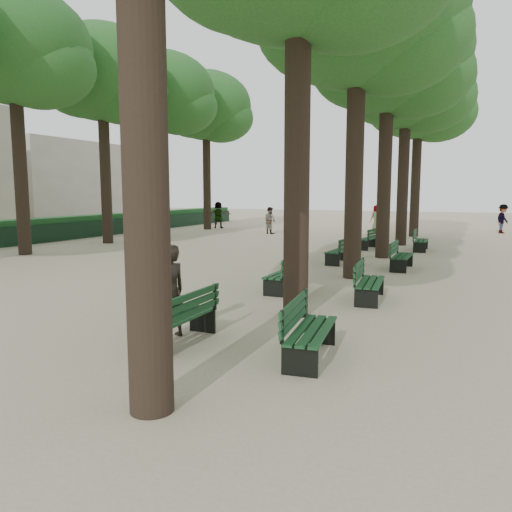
% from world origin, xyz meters
% --- Properties ---
extents(ground, '(120.00, 120.00, 0.00)m').
position_xyz_m(ground, '(0.00, 0.00, 0.00)').
color(ground, '#B8A98B').
rests_on(ground, ground).
extents(tree_central_2, '(6.00, 6.00, 9.95)m').
position_xyz_m(tree_central_2, '(1.50, 8.00, 7.65)').
color(tree_central_2, '#33261C').
rests_on(tree_central_2, ground).
extents(tree_central_3, '(6.00, 6.00, 9.95)m').
position_xyz_m(tree_central_3, '(1.50, 13.00, 7.65)').
color(tree_central_3, '#33261C').
rests_on(tree_central_3, ground).
extents(tree_central_4, '(6.00, 6.00, 9.95)m').
position_xyz_m(tree_central_4, '(1.50, 18.00, 7.65)').
color(tree_central_4, '#33261C').
rests_on(tree_central_4, ground).
extents(tree_central_5, '(6.00, 6.00, 9.95)m').
position_xyz_m(tree_central_5, '(1.50, 23.00, 7.65)').
color(tree_central_5, '#33261C').
rests_on(tree_central_5, ground).
extents(tree_far_2, '(6.00, 6.00, 10.45)m').
position_xyz_m(tree_far_2, '(-12.00, 8.00, 8.14)').
color(tree_far_2, '#33261C').
rests_on(tree_far_2, ground).
extents(tree_far_3, '(6.00, 6.00, 10.45)m').
position_xyz_m(tree_far_3, '(-12.00, 13.00, 8.14)').
color(tree_far_3, '#33261C').
rests_on(tree_far_3, ground).
extents(tree_far_4, '(6.00, 6.00, 10.45)m').
position_xyz_m(tree_far_4, '(-12.00, 18.00, 8.14)').
color(tree_far_4, '#33261C').
rests_on(tree_far_4, ground).
extents(tree_far_5, '(6.00, 6.00, 10.45)m').
position_xyz_m(tree_far_5, '(-12.00, 23.00, 8.14)').
color(tree_far_5, '#33261C').
rests_on(tree_far_5, ground).
extents(bench_left_0, '(0.59, 1.80, 0.92)m').
position_xyz_m(bench_left_0, '(0.37, 0.35, 0.27)').
color(bench_left_0, black).
rests_on(bench_left_0, ground).
extents(bench_left_1, '(0.58, 1.80, 0.92)m').
position_xyz_m(bench_left_1, '(0.37, 5.31, 0.27)').
color(bench_left_1, black).
rests_on(bench_left_1, ground).
extents(bench_left_2, '(0.66, 1.83, 0.92)m').
position_xyz_m(bench_left_2, '(0.37, 10.82, 0.27)').
color(bench_left_2, black).
rests_on(bench_left_2, ground).
extents(bench_left_3, '(0.74, 1.85, 0.92)m').
position_xyz_m(bench_left_3, '(0.37, 15.79, 0.27)').
color(bench_left_3, black).
rests_on(bench_left_3, ground).
extents(bench_right_0, '(0.78, 1.85, 0.92)m').
position_xyz_m(bench_right_0, '(2.63, 0.53, 0.27)').
color(bench_right_0, black).
rests_on(bench_right_0, ground).
extents(bench_right_1, '(0.74, 1.85, 0.92)m').
position_xyz_m(bench_right_1, '(2.63, 5.04, 0.27)').
color(bench_right_1, black).
rests_on(bench_right_1, ground).
extents(bench_right_2, '(0.57, 1.80, 0.92)m').
position_xyz_m(bench_right_2, '(2.63, 10.24, 0.27)').
color(bench_right_2, black).
rests_on(bench_right_2, ground).
extents(bench_right_3, '(0.65, 1.82, 0.92)m').
position_xyz_m(bench_right_3, '(2.63, 15.98, 0.27)').
color(bench_right_3, black).
rests_on(bench_right_3, ground).
extents(man_with_map, '(0.70, 0.74, 1.66)m').
position_xyz_m(man_with_map, '(0.03, 0.61, 0.83)').
color(man_with_map, black).
rests_on(man_with_map, ground).
extents(pedestrian_a, '(0.85, 0.63, 1.63)m').
position_xyz_m(pedestrian_a, '(-6.72, 21.37, 0.81)').
color(pedestrian_a, '#262628').
rests_on(pedestrian_a, ground).
extents(pedestrian_b, '(0.82, 1.20, 1.79)m').
position_xyz_m(pedestrian_b, '(6.21, 27.53, 0.89)').
color(pedestrian_b, '#262628').
rests_on(pedestrian_b, ground).
extents(pedestrian_e, '(1.76, 0.82, 1.86)m').
position_xyz_m(pedestrian_e, '(-11.80, 24.21, 0.93)').
color(pedestrian_e, '#262628').
rests_on(pedestrian_e, ground).
extents(pedestrian_d, '(0.87, 0.78, 1.70)m').
position_xyz_m(pedestrian_d, '(-1.13, 25.75, 0.85)').
color(pedestrian_d, '#262628').
rests_on(pedestrian_d, ground).
extents(fence, '(0.08, 42.00, 0.90)m').
position_xyz_m(fence, '(-15.00, 11.00, 0.45)').
color(fence, black).
rests_on(fence, ground).
extents(hedge, '(1.20, 42.00, 1.20)m').
position_xyz_m(hedge, '(-15.70, 11.00, 0.60)').
color(hedge, '#194921').
rests_on(hedge, ground).
extents(building_far, '(12.00, 16.00, 7.00)m').
position_xyz_m(building_far, '(-33.00, 30.00, 3.50)').
color(building_far, '#B7B2A3').
rests_on(building_far, ground).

